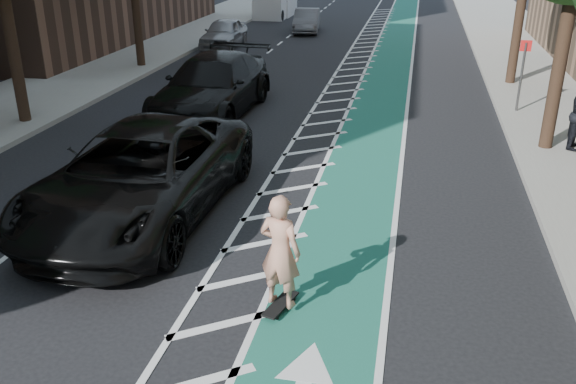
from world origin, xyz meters
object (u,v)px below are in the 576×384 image
(skateboarder, at_px, (280,251))
(suv_near, at_px, (141,174))
(suv_far, at_px, (212,86))
(barrel_a, at_px, (114,178))

(skateboarder, relative_size, suv_near, 0.28)
(skateboarder, distance_m, suv_near, 4.68)
(suv_far, bearing_deg, suv_near, -80.49)
(suv_near, height_order, barrel_a, suv_near)
(suv_near, bearing_deg, suv_far, 98.77)
(suv_near, xyz_separation_m, suv_far, (-1.03, 7.90, -0.01))
(suv_far, bearing_deg, barrel_a, -88.63)
(skateboarder, height_order, suv_near, skateboarder)
(suv_near, bearing_deg, barrel_a, 143.25)
(skateboarder, xyz_separation_m, barrel_a, (-4.79, 3.78, -0.64))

